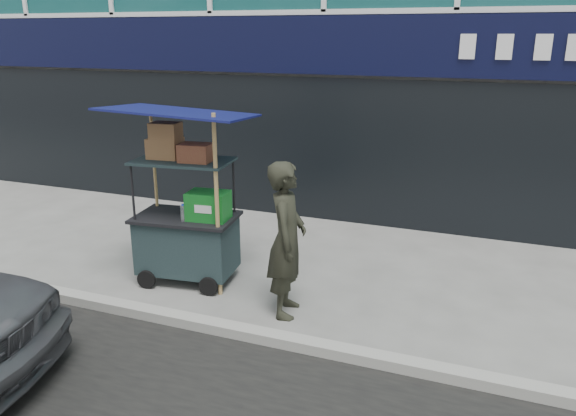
% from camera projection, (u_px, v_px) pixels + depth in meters
% --- Properties ---
extents(ground, '(80.00, 80.00, 0.00)m').
position_uv_depth(ground, '(213.00, 321.00, 6.30)').
color(ground, slate).
rests_on(ground, ground).
extents(curb, '(80.00, 0.18, 0.12)m').
position_uv_depth(curb, '(204.00, 324.00, 6.10)').
color(curb, gray).
rests_on(curb, ground).
extents(vendor_cart, '(1.82, 1.38, 2.28)m').
position_uv_depth(vendor_cart, '(187.00, 222.00, 7.09)').
color(vendor_cart, black).
rests_on(vendor_cart, ground).
extents(vendor_man, '(0.56, 0.73, 1.78)m').
position_uv_depth(vendor_man, '(287.00, 240.00, 6.23)').
color(vendor_man, black).
rests_on(vendor_man, ground).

